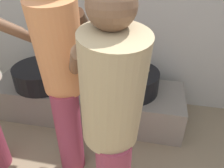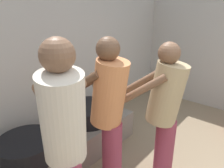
{
  "view_description": "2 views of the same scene",
  "coord_description": "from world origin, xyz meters",
  "px_view_note": "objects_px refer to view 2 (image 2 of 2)",
  "views": [
    {
      "loc": [
        0.42,
        0.2,
        1.59
      ],
      "look_at": [
        0.12,
        1.68,
        0.66
      ],
      "focal_mm": 34.54,
      "sensor_mm": 36.0,
      "label": 1
    },
    {
      "loc": [
        -1.54,
        0.2,
        1.84
      ],
      "look_at": [
        0.12,
        1.58,
        1.03
      ],
      "focal_mm": 34.76,
      "sensor_mm": 36.0,
      "label": 2
    }
  ],
  "objects_px": {
    "cook_in_tan_shirt": "(165,109)",
    "cook_in_orange_shirt": "(109,109)",
    "cooking_pot_main": "(89,112)",
    "cooking_pot_secondary": "(27,148)",
    "cook_in_cream_shirt": "(65,140)"
  },
  "relations": [
    {
      "from": "cooking_pot_main",
      "to": "cook_in_orange_shirt",
      "type": "xyz_separation_m",
      "value": [
        -0.38,
        -0.67,
        0.42
      ]
    },
    {
      "from": "cooking_pot_main",
      "to": "cooking_pot_secondary",
      "type": "relative_size",
      "value": 1.16
    },
    {
      "from": "cook_in_tan_shirt",
      "to": "cook_in_orange_shirt",
      "type": "bearing_deg",
      "value": 138.77
    },
    {
      "from": "cooking_pot_secondary",
      "to": "cook_in_tan_shirt",
      "type": "relative_size",
      "value": 0.38
    },
    {
      "from": "cook_in_cream_shirt",
      "to": "cook_in_orange_shirt",
      "type": "xyz_separation_m",
      "value": [
        0.62,
        0.13,
        -0.05
      ]
    },
    {
      "from": "cooking_pot_secondary",
      "to": "cook_in_orange_shirt",
      "type": "bearing_deg",
      "value": -48.57
    },
    {
      "from": "cook_in_cream_shirt",
      "to": "cooking_pot_secondary",
      "type": "bearing_deg",
      "value": 84.47
    },
    {
      "from": "cooking_pot_secondary",
      "to": "cook_in_tan_shirt",
      "type": "height_order",
      "value": "cook_in_tan_shirt"
    },
    {
      "from": "cooking_pot_secondary",
      "to": "cook_in_orange_shirt",
      "type": "xyz_separation_m",
      "value": [
        0.54,
        -0.62,
        0.42
      ]
    },
    {
      "from": "cooking_pot_secondary",
      "to": "cook_in_cream_shirt",
      "type": "bearing_deg",
      "value": -95.53
    },
    {
      "from": "cooking_pot_main",
      "to": "cooking_pot_secondary",
      "type": "xyz_separation_m",
      "value": [
        -0.92,
        -0.06,
        -0.0
      ]
    },
    {
      "from": "cooking_pot_main",
      "to": "cooking_pot_secondary",
      "type": "bearing_deg",
      "value": -176.4
    },
    {
      "from": "cooking_pot_main",
      "to": "cook_in_cream_shirt",
      "type": "relative_size",
      "value": 0.4
    },
    {
      "from": "cooking_pot_secondary",
      "to": "cook_in_orange_shirt",
      "type": "height_order",
      "value": "cook_in_orange_shirt"
    },
    {
      "from": "cooking_pot_main",
      "to": "cook_in_tan_shirt",
      "type": "bearing_deg",
      "value": -87.99
    }
  ]
}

